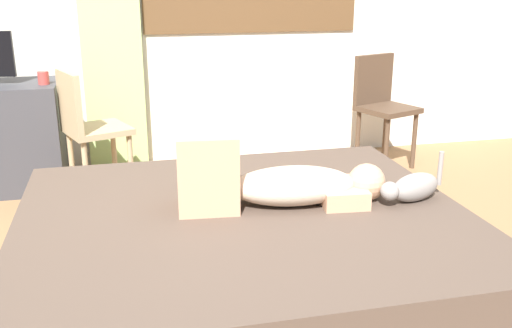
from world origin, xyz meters
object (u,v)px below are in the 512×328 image
bed (244,260)px  chair_by_desk (87,124)px  cat (412,187)px  chair_spare (381,102)px  cup (43,78)px  person_lying (272,180)px

bed → chair_by_desk: bearing=114.6°
cat → chair_spare: 1.98m
bed → chair_by_desk: size_ratio=2.31×
cat → cup: 2.57m
person_lying → chair_by_desk: size_ratio=1.10×
chair_spare → chair_by_desk: bearing=-173.9°
cat → chair_spare: chair_spare is taller
chair_by_desk → bed: bearing=-65.4°
cat → cup: (-1.75, 1.86, 0.26)m
cup → chair_spare: size_ratio=0.10×
bed → cat: (0.77, -0.05, 0.30)m
bed → cup: cup is taller
person_lying → cup: cup is taller
cat → chair_by_desk: (-1.48, 1.61, -0.01)m
cup → chair_by_desk: size_ratio=0.10×
bed → chair_by_desk: chair_by_desk is taller
cup → person_lying: bearing=-57.4°
cup → chair_spare: (2.46, -0.01, -0.28)m
person_lying → cup: (-1.12, 1.75, 0.22)m
cup → chair_spare: bearing=-0.3°
chair_spare → bed: bearing=-129.4°
cat → chair_spare: size_ratio=0.40×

